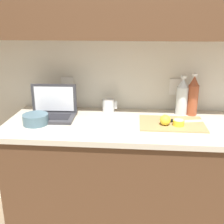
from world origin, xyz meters
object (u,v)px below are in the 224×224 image
(knife, at_px, (174,121))
(bottle_green_soda, at_px, (193,96))
(bottle_oil_tall, at_px, (182,97))
(bowl_white, at_px, (36,119))
(laptop, at_px, (53,110))
(measuring_cup, at_px, (109,105))
(lemon_whole_beside, at_px, (165,120))
(lemon_half_cut, at_px, (179,123))
(cutting_board, at_px, (172,124))

(knife, relative_size, bottle_green_soda, 0.96)
(knife, distance_m, bottle_oil_tall, 0.23)
(bottle_oil_tall, xyz_separation_m, bowl_white, (-0.98, -0.28, -0.10))
(laptop, height_order, bottle_green_soda, bottle_green_soda)
(bowl_white, bearing_deg, measuring_cup, 32.92)
(laptop, relative_size, lemon_whole_beside, 4.63)
(laptop, distance_m, knife, 0.84)
(lemon_whole_beside, bearing_deg, bottle_green_soda, 49.38)
(lemon_half_cut, xyz_separation_m, lemon_whole_beside, (-0.09, 0.00, 0.02))
(knife, relative_size, bottle_oil_tall, 1.02)
(cutting_board, relative_size, bowl_white, 2.53)
(lemon_half_cut, distance_m, bottle_green_soda, 0.30)
(laptop, height_order, measuring_cup, laptop)
(bottle_green_soda, distance_m, bottle_oil_tall, 0.08)
(lemon_whole_beside, xyz_separation_m, bowl_white, (-0.84, -0.03, -0.01))
(bottle_oil_tall, bearing_deg, laptop, -170.97)
(lemon_half_cut, height_order, bottle_green_soda, bottle_green_soda)
(bottle_green_soda, xyz_separation_m, bowl_white, (-1.06, -0.28, -0.10))
(bowl_white, bearing_deg, bottle_green_soda, 14.94)
(laptop, distance_m, cutting_board, 0.82)
(bottle_green_soda, bearing_deg, bottle_oil_tall, -180.00)
(laptop, bearing_deg, cutting_board, -6.05)
(lemon_half_cut, distance_m, lemon_whole_beside, 0.09)
(lemon_whole_beside, bearing_deg, laptop, 172.37)
(measuring_cup, bearing_deg, bowl_white, -147.08)
(cutting_board, relative_size, bottle_green_soda, 1.40)
(knife, bearing_deg, lemon_whole_beside, -149.57)
(knife, height_order, measuring_cup, measuring_cup)
(laptop, xyz_separation_m, measuring_cup, (0.38, 0.16, -0.00))
(lemon_whole_beside, relative_size, bottle_green_soda, 0.23)
(lemon_half_cut, height_order, measuring_cup, measuring_cup)
(cutting_board, bearing_deg, lemon_whole_beside, -139.80)
(cutting_board, relative_size, knife, 1.47)
(lemon_half_cut, xyz_separation_m, bottle_green_soda, (0.13, 0.25, 0.11))
(knife, height_order, bowl_white, bowl_white)
(laptop, bearing_deg, lemon_half_cut, -8.65)
(lemon_whole_beside, height_order, measuring_cup, measuring_cup)
(laptop, xyz_separation_m, lemon_whole_beside, (0.77, -0.10, -0.01))
(knife, height_order, lemon_whole_beside, lemon_whole_beside)
(knife, xyz_separation_m, lemon_whole_beside, (-0.07, -0.06, 0.03))
(laptop, height_order, bowl_white, laptop)
(laptop, bearing_deg, bottle_green_soda, 6.57)
(laptop, relative_size, lemon_half_cut, 4.45)
(bottle_oil_tall, xyz_separation_m, measuring_cup, (-0.53, 0.01, -0.08))
(lemon_half_cut, bearing_deg, bottle_oil_tall, 78.50)
(bottle_oil_tall, height_order, measuring_cup, bottle_oil_tall)
(knife, bearing_deg, bowl_white, 174.24)
(laptop, height_order, lemon_half_cut, laptop)
(laptop, bearing_deg, knife, -4.60)
(cutting_board, height_order, bowl_white, bowl_white)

